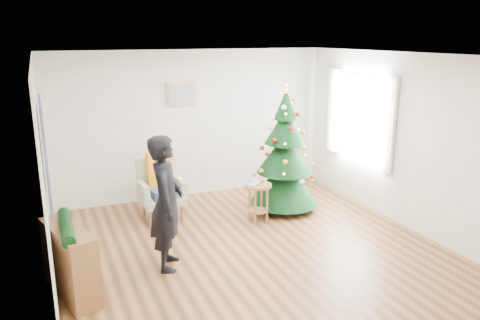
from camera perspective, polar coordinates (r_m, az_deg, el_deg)
name	(u,v)px	position (r m, az deg, el deg)	size (l,w,h in m)	color
floor	(250,248)	(6.54, 1.29, -10.72)	(5.00, 5.00, 0.00)	brown
ceiling	(252,55)	(5.89, 1.44, 12.70)	(5.00, 5.00, 0.00)	white
wall_back	(193,124)	(8.37, -5.78, 4.36)	(5.00, 5.00, 0.00)	silver
wall_front	(376,227)	(4.06, 16.28, -7.87)	(5.00, 5.00, 0.00)	silver
wall_left	(44,180)	(5.57, -22.76, -2.22)	(5.00, 5.00, 0.00)	silver
wall_right	(402,140)	(7.45, 19.14, 2.27)	(5.00, 5.00, 0.00)	silver
window_panel	(360,117)	(8.15, 14.42, 5.10)	(0.04, 1.30, 1.40)	white
curtains	(359,117)	(8.13, 14.25, 5.09)	(0.05, 1.75, 1.50)	white
christmas_tree	(285,155)	(7.70, 5.47, 0.62)	(1.14, 1.14, 2.07)	#3F2816
stool	(258,203)	(7.30, 2.24, -5.21)	(0.41, 0.41, 0.61)	brown
laptop	(258,183)	(7.20, 2.26, -2.87)	(0.34, 0.22, 0.03)	silver
armchair	(161,197)	(7.57, -9.62, -4.41)	(0.71, 0.65, 0.96)	#9BA988
seated_person	(161,180)	(7.43, -9.60, -2.42)	(0.39, 0.55, 1.26)	navy
standing_man	(166,203)	(5.81, -8.96, -5.18)	(0.62, 0.41, 1.70)	black
game_controller	(181,180)	(5.74, -7.25, -2.40)	(0.04, 0.13, 0.04)	white
console	(70,262)	(5.64, -20.01, -11.58)	(0.30, 1.00, 0.80)	brown
garland	(66,227)	(5.47, -20.41, -7.63)	(0.14, 0.14, 0.90)	black
tapestry	(45,151)	(5.80, -22.67, 1.00)	(0.03, 1.50, 1.15)	black
framed_picture	(181,94)	(8.19, -7.15, 7.98)	(0.52, 0.05, 0.42)	tan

